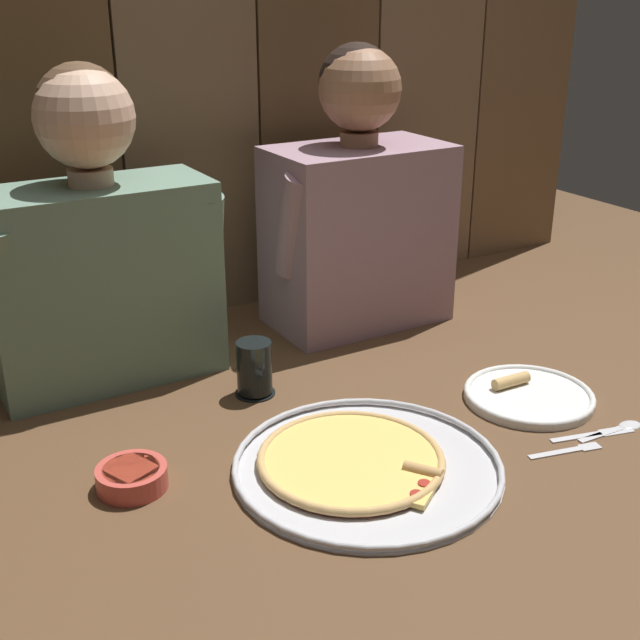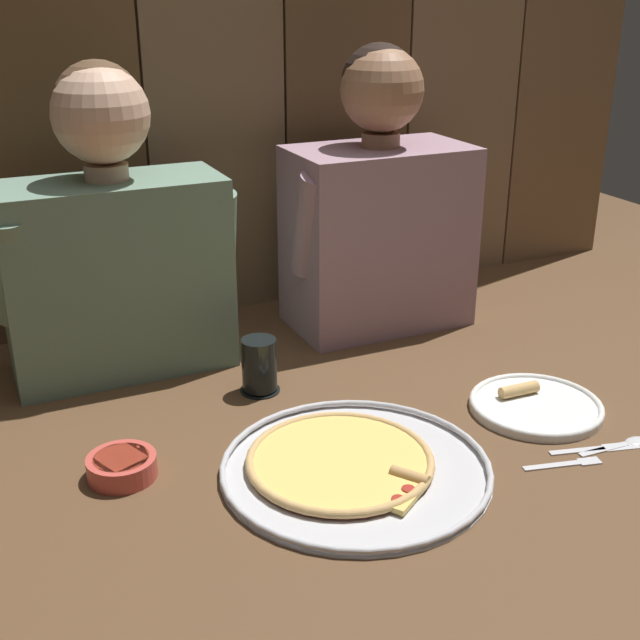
% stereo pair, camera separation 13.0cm
% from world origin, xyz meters
% --- Properties ---
extents(ground_plane, '(3.20, 3.20, 0.00)m').
position_xyz_m(ground_plane, '(0.00, 0.00, 0.00)').
color(ground_plane, brown).
extents(pizza_tray, '(0.43, 0.43, 0.03)m').
position_xyz_m(pizza_tray, '(-0.04, -0.09, 0.01)').
color(pizza_tray, silver).
rests_on(pizza_tray, ground).
extents(dinner_plate, '(0.24, 0.24, 0.03)m').
position_xyz_m(dinner_plate, '(0.35, -0.05, 0.01)').
color(dinner_plate, white).
rests_on(dinner_plate, ground).
extents(drinking_glass, '(0.08, 0.08, 0.10)m').
position_xyz_m(drinking_glass, '(-0.08, 0.23, 0.05)').
color(drinking_glass, black).
rests_on(drinking_glass, ground).
extents(dipping_bowl, '(0.11, 0.11, 0.03)m').
position_xyz_m(dipping_bowl, '(-0.37, 0.05, 0.02)').
color(dipping_bowl, '#CC4C42').
rests_on(dipping_bowl, ground).
extents(table_fork, '(0.13, 0.04, 0.01)m').
position_xyz_m(table_fork, '(0.27, -0.21, 0.00)').
color(table_fork, silver).
rests_on(table_fork, ground).
extents(table_knife, '(0.15, 0.05, 0.01)m').
position_xyz_m(table_knife, '(0.35, -0.20, 0.00)').
color(table_knife, silver).
rests_on(table_knife, ground).
extents(table_spoon, '(0.14, 0.03, 0.01)m').
position_xyz_m(table_spoon, '(0.41, -0.21, 0.00)').
color(table_spoon, silver).
rests_on(table_spoon, ground).
extents(diner_left, '(0.45, 0.20, 0.59)m').
position_xyz_m(diner_left, '(-0.28, 0.44, 0.26)').
color(diner_left, slate).
rests_on(diner_left, ground).
extents(diner_right, '(0.42, 0.22, 0.60)m').
position_xyz_m(diner_right, '(0.28, 0.44, 0.26)').
color(diner_right, gray).
rests_on(diner_right, ground).
extents(wooden_backdrop_wall, '(2.19, 0.03, 1.30)m').
position_xyz_m(wooden_backdrop_wall, '(0.00, 0.67, 0.65)').
color(wooden_backdrop_wall, brown).
rests_on(wooden_backdrop_wall, ground).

